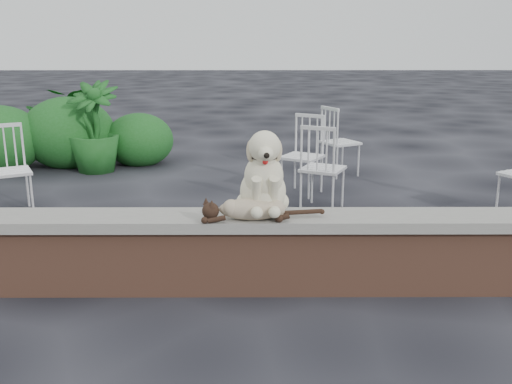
{
  "coord_description": "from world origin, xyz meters",
  "views": [
    {
      "loc": [
        -0.23,
        -3.98,
        1.83
      ],
      "look_at": [
        -0.22,
        0.2,
        0.7
      ],
      "focal_mm": 40.34,
      "sensor_mm": 36.0,
      "label": 1
    }
  ],
  "objects_px": {
    "potted_plant_b": "(94,127)",
    "chair_e": "(340,141)",
    "cat": "(252,208)",
    "chair_a": "(9,170)",
    "chair_b": "(302,155)",
    "chair_c": "(323,167)",
    "dog": "(263,171)",
    "potted_plant_a": "(64,123)"
  },
  "relations": [
    {
      "from": "potted_plant_b",
      "to": "chair_e",
      "type": "bearing_deg",
      "value": -4.12
    },
    {
      "from": "cat",
      "to": "chair_a",
      "type": "distance_m",
      "value": 3.31
    },
    {
      "from": "chair_b",
      "to": "chair_c",
      "type": "distance_m",
      "value": 0.67
    },
    {
      "from": "dog",
      "to": "potted_plant_a",
      "type": "xyz_separation_m",
      "value": [
        -3.0,
        4.83,
        -0.35
      ]
    },
    {
      "from": "chair_e",
      "to": "potted_plant_b",
      "type": "distance_m",
      "value": 3.4
    },
    {
      "from": "chair_c",
      "to": "potted_plant_a",
      "type": "xyz_separation_m",
      "value": [
        -3.68,
        2.78,
        0.08
      ]
    },
    {
      "from": "potted_plant_a",
      "to": "potted_plant_b",
      "type": "distance_m",
      "value": 1.18
    },
    {
      "from": "cat",
      "to": "chair_e",
      "type": "xyz_separation_m",
      "value": [
        1.19,
        3.8,
        -0.2
      ]
    },
    {
      "from": "cat",
      "to": "dog",
      "type": "bearing_deg",
      "value": 58.44
    },
    {
      "from": "chair_c",
      "to": "potted_plant_a",
      "type": "distance_m",
      "value": 4.61
    },
    {
      "from": "cat",
      "to": "potted_plant_a",
      "type": "relative_size",
      "value": 0.95
    },
    {
      "from": "chair_e",
      "to": "potted_plant_b",
      "type": "bearing_deg",
      "value": 57.38
    },
    {
      "from": "dog",
      "to": "cat",
      "type": "bearing_deg",
      "value": -121.56
    },
    {
      "from": "chair_a",
      "to": "chair_c",
      "type": "distance_m",
      "value": 3.34
    },
    {
      "from": "cat",
      "to": "chair_e",
      "type": "bearing_deg",
      "value": 69.19
    },
    {
      "from": "cat",
      "to": "chair_a",
      "type": "relative_size",
      "value": 1.1
    },
    {
      "from": "dog",
      "to": "potted_plant_a",
      "type": "bearing_deg",
      "value": 118.36
    },
    {
      "from": "chair_a",
      "to": "potted_plant_b",
      "type": "distance_m",
      "value": 2.03
    },
    {
      "from": "chair_b",
      "to": "chair_c",
      "type": "bearing_deg",
      "value": -44.67
    },
    {
      "from": "cat",
      "to": "potted_plant_b",
      "type": "bearing_deg",
      "value": 115.03
    },
    {
      "from": "chair_e",
      "to": "chair_a",
      "type": "bearing_deg",
      "value": 86.35
    },
    {
      "from": "chair_b",
      "to": "chair_a",
      "type": "height_order",
      "value": "same"
    },
    {
      "from": "cat",
      "to": "potted_plant_b",
      "type": "height_order",
      "value": "potted_plant_b"
    },
    {
      "from": "dog",
      "to": "cat",
      "type": "distance_m",
      "value": 0.29
    },
    {
      "from": "chair_e",
      "to": "potted_plant_a",
      "type": "distance_m",
      "value": 4.27
    },
    {
      "from": "potted_plant_a",
      "to": "dog",
      "type": "bearing_deg",
      "value": -58.16
    },
    {
      "from": "dog",
      "to": "potted_plant_b",
      "type": "relative_size",
      "value": 0.51
    },
    {
      "from": "cat",
      "to": "potted_plant_b",
      "type": "distance_m",
      "value": 4.61
    },
    {
      "from": "chair_e",
      "to": "chair_c",
      "type": "bearing_deg",
      "value": 136.65
    },
    {
      "from": "dog",
      "to": "cat",
      "type": "height_order",
      "value": "dog"
    },
    {
      "from": "potted_plant_b",
      "to": "dog",
      "type": "bearing_deg",
      "value": -59.69
    },
    {
      "from": "chair_a",
      "to": "potted_plant_a",
      "type": "xyz_separation_m",
      "value": [
        -0.34,
        2.92,
        0.08
      ]
    },
    {
      "from": "chair_e",
      "to": "cat",
      "type": "bearing_deg",
      "value": 134.17
    },
    {
      "from": "dog",
      "to": "cat",
      "type": "xyz_separation_m",
      "value": [
        -0.08,
        -0.15,
        -0.23
      ]
    },
    {
      "from": "chair_a",
      "to": "potted_plant_b",
      "type": "xyz_separation_m",
      "value": [
        0.38,
        1.99,
        0.16
      ]
    },
    {
      "from": "dog",
      "to": "potted_plant_a",
      "type": "height_order",
      "value": "dog"
    },
    {
      "from": "chair_e",
      "to": "chair_b",
      "type": "relative_size",
      "value": 1.0
    },
    {
      "from": "cat",
      "to": "chair_b",
      "type": "height_order",
      "value": "chair_b"
    },
    {
      "from": "chair_b",
      "to": "dog",
      "type": "bearing_deg",
      "value": -70.13
    },
    {
      "from": "chair_c",
      "to": "potted_plant_a",
      "type": "height_order",
      "value": "potted_plant_a"
    },
    {
      "from": "chair_e",
      "to": "chair_c",
      "type": "distance_m",
      "value": 1.67
    },
    {
      "from": "chair_a",
      "to": "cat",
      "type": "bearing_deg",
      "value": -66.5
    }
  ]
}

